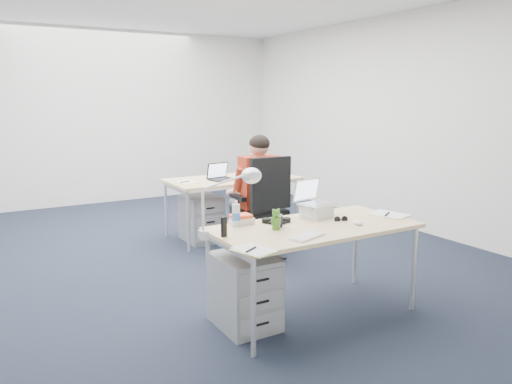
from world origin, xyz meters
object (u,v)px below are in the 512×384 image
computer_mouse (358,223)px  book_stack (241,219)px  desk_near (314,231)px  drawer_pedestal_far (201,218)px  office_chair (261,229)px  bear_figurine (276,219)px  silver_laptop (317,199)px  cordless_phone (224,227)px  far_cup (274,170)px  wireless_keyboard (307,236)px  seated_person (253,194)px  dark_laptop (222,171)px  water_bottle (236,214)px  desk_far (233,182)px  sunglasses (341,219)px  can_koozie (279,221)px  drawer_pedestal_near (245,291)px  headphones (276,220)px  desk_lamp (222,202)px

computer_mouse → book_stack: (-0.78, 0.48, 0.02)m
desk_near → drawer_pedestal_far: 2.42m
office_chair → bear_figurine: (-0.71, -1.41, 0.50)m
silver_laptop → cordless_phone: (-0.93, -0.14, -0.08)m
computer_mouse → far_cup: bearing=77.5°
wireless_keyboard → computer_mouse: size_ratio=3.08×
seated_person → dark_laptop: seated_person is taller
silver_laptop → water_bottle: silver_laptop is taller
desk_far → dark_laptop: size_ratio=5.43×
seated_person → cordless_phone: size_ratio=9.06×
bear_figurine → cordless_phone: bear_figurine is taller
bear_figurine → book_stack: 0.32m
book_stack → dark_laptop: 2.18m
computer_mouse → sunglasses: computer_mouse is taller
book_stack → wireless_keyboard: bearing=-68.7°
wireless_keyboard → sunglasses: 0.58m
dark_laptop → desk_far: bearing=8.0°
can_koozie → water_bottle: 0.33m
desk_near → cordless_phone: 0.76m
can_koozie → drawer_pedestal_near: bearing=-177.0°
desk_far → drawer_pedestal_far: 0.60m
office_chair → silver_laptop: (-0.21, -1.25, 0.57)m
drawer_pedestal_near → far_cup: 2.94m
can_koozie → bear_figurine: size_ratio=0.60×
can_koozie → drawer_pedestal_far: bearing=80.9°
desk_near → wireless_keyboard: size_ratio=5.53×
office_chair → wireless_keyboard: bearing=-108.5°
office_chair → cordless_phone: bearing=-127.4°
silver_laptop → cordless_phone: size_ratio=2.12×
drawer_pedestal_far → water_bottle: (-0.64, -2.10, 0.56)m
water_bottle → desk_near: bearing=-27.7°
can_koozie → water_bottle: water_bottle is taller
headphones → water_bottle: water_bottle is taller
cordless_phone → computer_mouse: bearing=-31.2°
wireless_keyboard → dark_laptop: (0.62, 2.58, 0.10)m
sunglasses → desk_lamp: size_ratio=0.23×
desk_far → dark_laptop: bearing=-161.9°
seated_person → sunglasses: seated_person is taller
cordless_phone → desk_lamp: 0.18m
silver_laptop → bear_figurine: (-0.50, -0.16, -0.07)m
desk_lamp → far_cup: (1.91, 2.31, -0.20)m
computer_mouse → headphones: size_ratio=0.40×
silver_laptop → computer_mouse: size_ratio=3.28×
drawer_pedestal_near → drawer_pedestal_far: bearing=73.5°
drawer_pedestal_near → can_koozie: 0.59m
bear_figurine → can_koozie: bearing=49.6°
desk_near → can_koozie: bearing=158.1°
bear_figurine → silver_laptop: bearing=24.6°
cordless_phone → desk_lamp: desk_lamp is taller
cordless_phone → water_bottle: bearing=26.1°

